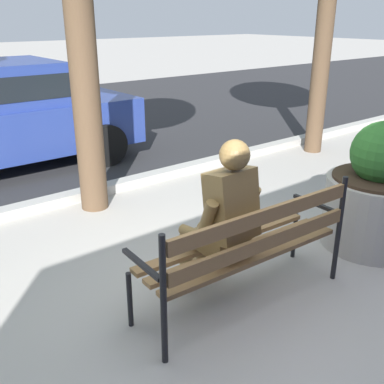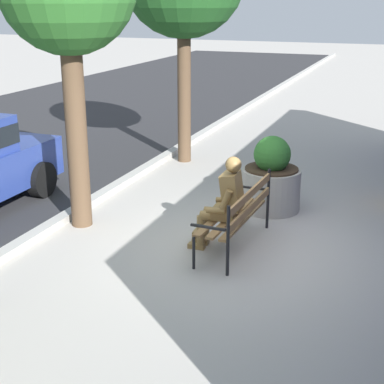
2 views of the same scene
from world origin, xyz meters
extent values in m
plane|color=#ADA8A0|center=(0.00, 0.00, 0.00)|extent=(80.00, 80.00, 0.00)
cube|color=#B2AFA8|center=(0.00, 2.90, 0.06)|extent=(60.00, 0.20, 0.12)
cube|color=olive|center=(0.05, -0.05, 0.45)|extent=(1.70, 0.19, 0.04)
cube|color=olive|center=(0.06, 0.13, 0.45)|extent=(1.70, 0.19, 0.04)
cube|color=olive|center=(0.06, 0.31, 0.45)|extent=(1.70, 0.19, 0.04)
cube|color=olive|center=(0.04, -0.14, 0.62)|extent=(1.70, 0.11, 0.11)
cube|color=olive|center=(0.04, -0.14, 0.84)|extent=(1.70, 0.11, 0.11)
cylinder|color=black|center=(-0.81, 0.37, 0.23)|extent=(0.04, 0.04, 0.45)
cylinder|color=black|center=(-0.83, -0.10, 0.47)|extent=(0.04, 0.04, 0.95)
cube|color=black|center=(-0.82, 0.17, 0.62)|extent=(0.06, 0.48, 0.03)
cylinder|color=black|center=(0.94, 0.29, 0.23)|extent=(0.04, 0.04, 0.45)
cylinder|color=black|center=(0.92, -0.18, 0.47)|extent=(0.04, 0.04, 0.95)
cube|color=black|center=(0.94, 0.09, 0.62)|extent=(0.06, 0.48, 0.03)
cube|color=olive|center=(-0.08, 0.19, 0.56)|extent=(0.35, 0.33, 0.16)
cube|color=olive|center=(-0.08, 0.09, 0.88)|extent=(0.37, 0.30, 0.55)
sphere|color=olive|center=(-0.08, 0.08, 1.26)|extent=(0.22, 0.22, 0.22)
cylinder|color=olive|center=(-0.30, 0.10, 0.83)|extent=(0.10, 0.18, 0.29)
cylinder|color=olive|center=(-0.32, 0.24, 0.66)|extent=(0.09, 0.27, 0.10)
cylinder|color=olive|center=(0.14, 0.12, 0.83)|extent=(0.10, 0.18, 0.29)
cylinder|color=olive|center=(0.14, 0.26, 0.66)|extent=(0.09, 0.27, 0.10)
cylinder|color=olive|center=(-0.18, 0.32, 0.52)|extent=(0.14, 0.37, 0.14)
cylinder|color=olive|center=(-0.18, 0.50, 0.25)|extent=(0.11, 0.11, 0.50)
cube|color=olive|center=(-0.19, 0.56, 0.04)|extent=(0.12, 0.24, 0.07)
cylinder|color=olive|center=(0.00, 0.33, 0.52)|extent=(0.14, 0.37, 0.14)
cylinder|color=olive|center=(0.00, 0.51, 0.25)|extent=(0.11, 0.11, 0.50)
cube|color=olive|center=(-0.01, 0.57, 0.04)|extent=(0.12, 0.24, 0.07)
cube|color=olive|center=(0.12, 0.61, 0.08)|extent=(0.29, 0.19, 0.16)
cylinder|color=#A8A399|center=(1.77, -0.02, 0.35)|extent=(0.98, 0.98, 0.69)
cylinder|color=#38281C|center=(1.77, -0.02, 0.71)|extent=(0.88, 0.88, 0.03)
sphere|color=#2D6B28|center=(1.77, -0.02, 0.95)|extent=(0.61, 0.61, 0.61)
cylinder|color=brown|center=(0.02, 2.57, 1.44)|extent=(0.32, 0.32, 2.89)
cylinder|color=brown|center=(4.07, 2.46, 1.48)|extent=(0.28, 0.28, 2.95)
cylinder|color=black|center=(0.93, 3.94, 0.32)|extent=(0.64, 0.22, 0.64)
camera|label=1|loc=(-2.19, -2.10, 2.17)|focal=42.25mm
camera|label=2|loc=(-7.26, -2.10, 3.39)|focal=54.15mm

